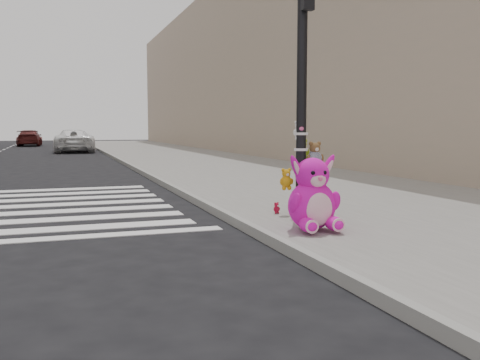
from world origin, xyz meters
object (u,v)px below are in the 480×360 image
object	(u,v)px
pink_bunny	(313,199)
car_white_near	(74,141)
red_teddy	(276,208)
signal_pole	(303,111)

from	to	relation	value
pink_bunny	car_white_near	world-z (taller)	car_white_near
pink_bunny	car_white_near	size ratio (longest dim) A/B	0.21
pink_bunny	red_teddy	world-z (taller)	pink_bunny
pink_bunny	car_white_near	distance (m)	28.23
signal_pole	car_white_near	world-z (taller)	signal_pole
signal_pole	red_teddy	world-z (taller)	signal_pole
red_teddy	signal_pole	bearing A→B (deg)	-49.91
signal_pole	pink_bunny	world-z (taller)	signal_pole
signal_pole	pink_bunny	size ratio (longest dim) A/B	3.79
signal_pole	red_teddy	distance (m)	1.62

